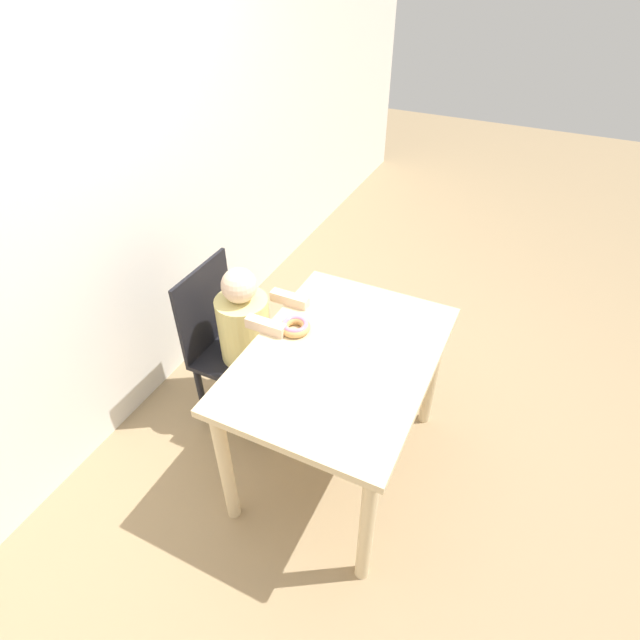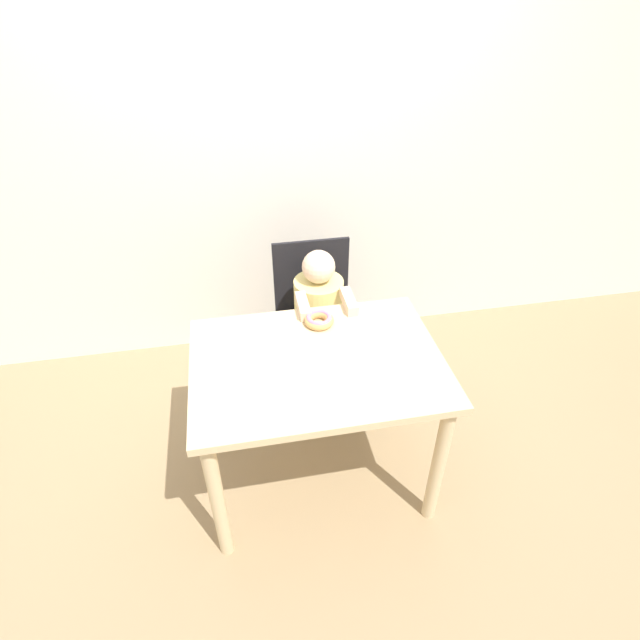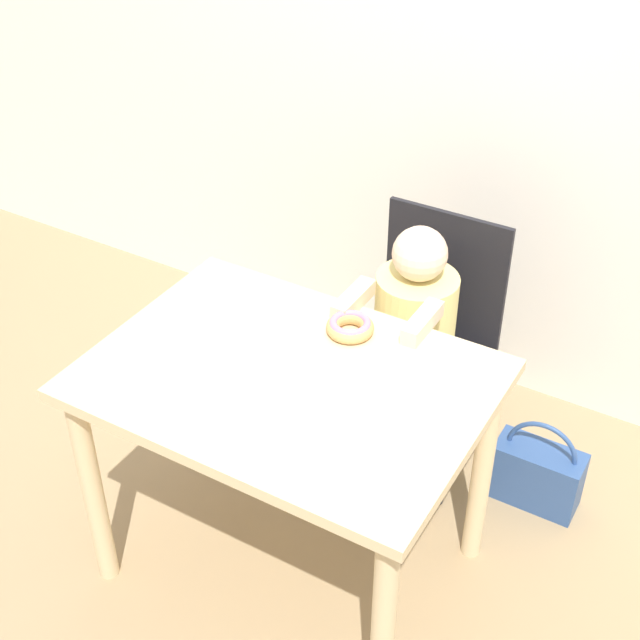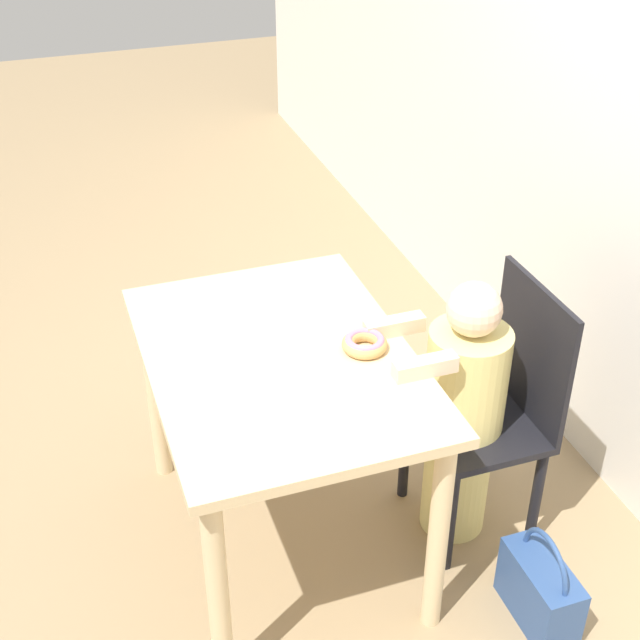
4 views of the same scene
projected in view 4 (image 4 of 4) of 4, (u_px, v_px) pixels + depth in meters
The scene contains 7 objects.
ground_plane at pixel (285, 537), 3.02m from camera, with size 12.00×12.00×0.00m, color #997F5B.
dining_table at pixel (280, 388), 2.68m from camera, with size 1.06×0.77×0.76m.
chair at pixel (494, 409), 2.87m from camera, with size 0.42×0.37×0.90m.
child_figure at pixel (462, 414), 2.83m from camera, with size 0.27×0.43×0.95m.
donut at pixel (365, 343), 2.62m from camera, with size 0.14×0.14×0.05m.
napkin at pixel (310, 385), 2.49m from camera, with size 0.26×0.26×0.00m.
handbag at pixel (540, 589), 2.68m from camera, with size 0.29×0.13×0.34m.
Camera 4 is at (2.06, -0.59, 2.26)m, focal length 50.00 mm.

